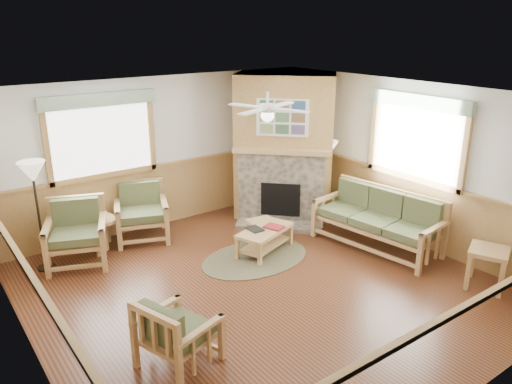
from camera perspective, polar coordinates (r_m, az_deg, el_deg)
floor at (r=7.25m, az=0.72°, el=-10.75°), size 6.00×6.00×0.01m
ceiling at (r=6.36m, az=0.82°, el=10.93°), size 6.00×6.00×0.01m
wall_back at (r=9.16m, az=-10.60°, el=4.49°), size 6.00×0.02×2.70m
wall_front at (r=4.84m, az=22.94°, el=-10.22°), size 6.00×0.02×2.70m
wall_left at (r=5.56m, az=-24.98°, el=-6.68°), size 0.02×6.00×2.70m
wall_right at (r=8.74m, az=16.74°, el=3.31°), size 0.02×6.00×2.70m
wainscot at (r=6.99m, az=0.74°, el=-6.80°), size 6.00×6.00×1.10m
fireplace at (r=9.45m, az=3.27°, el=5.23°), size 3.11×3.11×2.70m
window_back at (r=8.50m, az=-17.76°, el=10.93°), size 1.90×0.16×1.50m
window_right at (r=8.36m, az=18.43°, el=10.75°), size 0.16×1.90×1.50m
ceiling_fan at (r=6.78m, az=1.34°, el=11.09°), size 1.59×1.59×0.36m
sofa at (r=8.46m, az=13.63°, el=-3.17°), size 2.18×1.14×0.96m
armchair_back_left at (r=8.16m, az=-19.87°, el=-4.55°), size 1.14×1.14×0.98m
armchair_back_right at (r=8.76m, az=-12.96°, el=-2.32°), size 1.10×1.10×0.96m
armchair_left at (r=5.67m, az=-8.88°, el=-15.43°), size 0.91×0.91×0.81m
coffee_table at (r=8.17m, az=1.01°, el=-5.54°), size 1.12×0.81×0.40m
end_table_chairs at (r=8.62m, az=-17.13°, el=-4.59°), size 0.55×0.53×0.54m
end_table_sofa at (r=7.81m, az=24.84°, el=-7.89°), size 0.68×0.67×0.59m
footstool at (r=8.52m, az=0.71°, el=-4.54°), size 0.50×0.50×0.38m
braided_rug at (r=8.02m, az=-0.08°, el=-7.56°), size 2.41×2.41×0.01m
floor_lamp_left at (r=8.04m, az=-23.56°, el=-2.60°), size 0.43×0.43×1.71m
floor_lamp_right at (r=9.32m, az=8.09°, el=1.20°), size 0.42×0.42×1.55m
book_red at (r=8.12m, az=2.08°, el=-3.91°), size 0.31×0.36×0.03m
book_dark at (r=8.05m, az=-0.14°, el=-4.17°), size 0.20×0.27×0.03m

